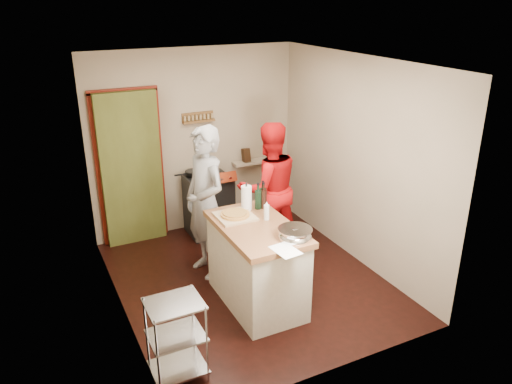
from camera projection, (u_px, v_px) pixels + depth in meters
floor at (249, 280)px, 6.08m from camera, size 3.50×3.50×0.00m
back_wall at (151, 158)px, 6.88m from camera, size 3.00×0.44×2.60m
left_wall at (113, 203)px, 4.99m from camera, size 0.04×3.50×2.60m
right_wall at (357, 162)px, 6.22m from camera, size 0.04×3.50×2.60m
ceiling at (247, 61)px, 5.12m from camera, size 3.00×3.50×0.02m
stove at (209, 204)px, 7.12m from camera, size 0.60×0.63×1.00m
wire_shelving at (176, 336)px, 4.40m from camera, size 0.48×0.40×0.80m
island at (257, 263)px, 5.47m from camera, size 0.76×1.41×1.26m
person_stripe at (205, 203)px, 5.92m from camera, size 0.56×0.75×1.87m
person_red at (269, 188)px, 6.52m from camera, size 0.91×0.73×1.76m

